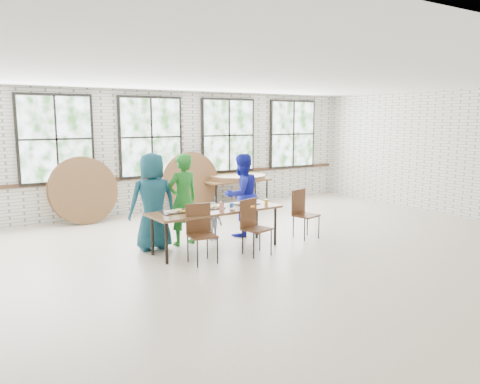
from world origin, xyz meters
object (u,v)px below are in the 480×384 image
object	(u,v)px
chair_near_left	(200,228)
storage_table	(237,182)
chair_near_right	(252,222)
dining_table	(216,212)

from	to	relation	value
chair_near_left	storage_table	bearing A→B (deg)	59.10
chair_near_left	chair_near_right	size ratio (longest dim) A/B	1.00
dining_table	chair_near_left	bearing A→B (deg)	-142.82
chair_near_left	storage_table	xyz separation A→B (m)	(3.03, 3.73, 0.13)
dining_table	chair_near_right	xyz separation A→B (m)	(0.41, -0.55, -0.13)
dining_table	chair_near_left	xyz separation A→B (m)	(-0.55, -0.46, -0.13)
dining_table	storage_table	bearing A→B (deg)	50.24
dining_table	chair_near_right	world-z (taller)	chair_near_right
chair_near_right	storage_table	bearing A→B (deg)	44.70
chair_near_left	chair_near_right	world-z (taller)	same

